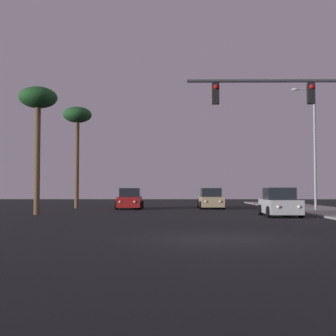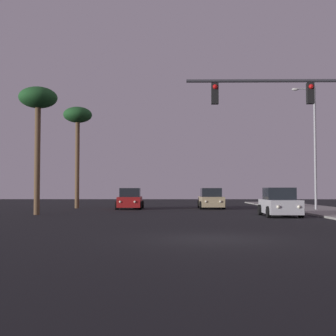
{
  "view_description": "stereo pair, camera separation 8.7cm",
  "coord_description": "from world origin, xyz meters",
  "px_view_note": "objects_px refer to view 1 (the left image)",
  "views": [
    {
      "loc": [
        -1.43,
        -15.06,
        1.58
      ],
      "look_at": [
        -1.71,
        15.67,
        2.98
      ],
      "focal_mm": 50.0,
      "sensor_mm": 36.0,
      "label": 1
    },
    {
      "loc": [
        -1.34,
        -15.06,
        1.58
      ],
      "look_at": [
        -1.71,
        15.67,
        2.98
      ],
      "focal_mm": 50.0,
      "sensor_mm": 36.0,
      "label": 2
    }
  ],
  "objects_px": {
    "street_lamp": "(313,141)",
    "palm_tree_near": "(38,104)",
    "traffic_light_mast": "(322,114)",
    "car_red": "(130,199)",
    "car_tan": "(211,199)",
    "palm_tree_mid": "(77,120)",
    "car_silver": "(280,203)"
  },
  "relations": [
    {
      "from": "car_silver",
      "to": "street_lamp",
      "type": "relative_size",
      "value": 0.48
    },
    {
      "from": "car_silver",
      "to": "traffic_light_mast",
      "type": "relative_size",
      "value": 0.53
    },
    {
      "from": "palm_tree_mid",
      "to": "car_red",
      "type": "bearing_deg",
      "value": -16.57
    },
    {
      "from": "car_red",
      "to": "palm_tree_near",
      "type": "height_order",
      "value": "palm_tree_near"
    },
    {
      "from": "car_silver",
      "to": "car_red",
      "type": "distance_m",
      "value": 14.05
    },
    {
      "from": "car_red",
      "to": "street_lamp",
      "type": "height_order",
      "value": "street_lamp"
    },
    {
      "from": "traffic_light_mast",
      "to": "palm_tree_mid",
      "type": "height_order",
      "value": "palm_tree_mid"
    },
    {
      "from": "palm_tree_near",
      "to": "palm_tree_mid",
      "type": "bearing_deg",
      "value": 87.5
    },
    {
      "from": "car_tan",
      "to": "car_red",
      "type": "xyz_separation_m",
      "value": [
        -6.57,
        -0.71,
        0.0
      ]
    },
    {
      "from": "traffic_light_mast",
      "to": "palm_tree_near",
      "type": "xyz_separation_m",
      "value": [
        -14.81,
        9.22,
        2.17
      ]
    },
    {
      "from": "car_tan",
      "to": "car_silver",
      "type": "height_order",
      "value": "same"
    },
    {
      "from": "car_tan",
      "to": "palm_tree_mid",
      "type": "distance_m",
      "value": 13.0
    },
    {
      "from": "car_silver",
      "to": "traffic_light_mast",
      "type": "bearing_deg",
      "value": 91.51
    },
    {
      "from": "street_lamp",
      "to": "palm_tree_mid",
      "type": "height_order",
      "value": "street_lamp"
    },
    {
      "from": "palm_tree_mid",
      "to": "palm_tree_near",
      "type": "bearing_deg",
      "value": -92.5
    },
    {
      "from": "palm_tree_mid",
      "to": "traffic_light_mast",
      "type": "bearing_deg",
      "value": -53.21
    },
    {
      "from": "car_red",
      "to": "traffic_light_mast",
      "type": "height_order",
      "value": "traffic_light_mast"
    },
    {
      "from": "car_silver",
      "to": "palm_tree_near",
      "type": "distance_m",
      "value": 16.06
    },
    {
      "from": "car_silver",
      "to": "palm_tree_near",
      "type": "height_order",
      "value": "palm_tree_near"
    },
    {
      "from": "car_silver",
      "to": "palm_tree_mid",
      "type": "bearing_deg",
      "value": -37.76
    },
    {
      "from": "car_silver",
      "to": "street_lamp",
      "type": "distance_m",
      "value": 8.82
    },
    {
      "from": "street_lamp",
      "to": "palm_tree_mid",
      "type": "distance_m",
      "value": 19.09
    },
    {
      "from": "car_silver",
      "to": "traffic_light_mast",
      "type": "height_order",
      "value": "traffic_light_mast"
    },
    {
      "from": "street_lamp",
      "to": "palm_tree_near",
      "type": "bearing_deg",
      "value": -164.95
    },
    {
      "from": "car_tan",
      "to": "traffic_light_mast",
      "type": "xyz_separation_m",
      "value": [
        3.22,
        -18.57,
        4.01
      ]
    },
    {
      "from": "car_red",
      "to": "street_lamp",
      "type": "xyz_separation_m",
      "value": [
        13.71,
        -3.6,
        4.36
      ]
    },
    {
      "from": "car_tan",
      "to": "traffic_light_mast",
      "type": "relative_size",
      "value": 0.53
    },
    {
      "from": "car_tan",
      "to": "traffic_light_mast",
      "type": "bearing_deg",
      "value": 98.85
    },
    {
      "from": "palm_tree_mid",
      "to": "street_lamp",
      "type": "bearing_deg",
      "value": -15.17
    },
    {
      "from": "palm_tree_near",
      "to": "palm_tree_mid",
      "type": "relative_size",
      "value": 0.94
    },
    {
      "from": "car_tan",
      "to": "car_red",
      "type": "bearing_deg",
      "value": 5.21
    },
    {
      "from": "car_red",
      "to": "palm_tree_near",
      "type": "distance_m",
      "value": 11.75
    }
  ]
}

